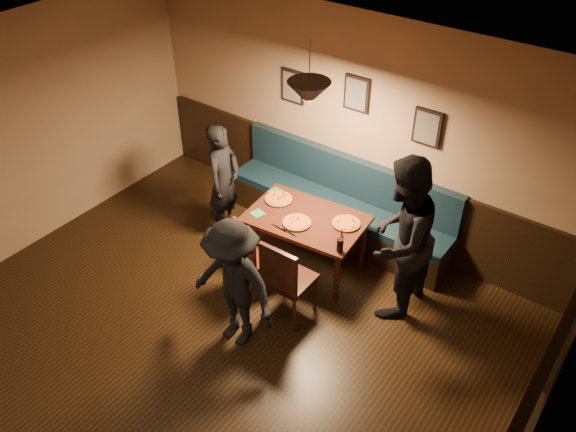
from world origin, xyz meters
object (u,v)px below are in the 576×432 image
(booth_bench, at_px, (338,201))
(diner_left, at_px, (224,181))
(dining_table, at_px, (305,242))
(tabasco_bottle, at_px, (342,232))
(chair_near_right, at_px, (290,278))
(soda_glass, at_px, (340,245))
(chair_near_left, at_px, (260,254))
(diner_right, at_px, (400,239))
(diner_front, at_px, (233,285))

(booth_bench, relative_size, diner_left, 1.99)
(dining_table, distance_m, diner_left, 1.29)
(diner_left, xyz_separation_m, tabasco_bottle, (1.73, -0.03, 0.02))
(chair_near_right, relative_size, soda_glass, 6.56)
(diner_left, distance_m, soda_glass, 1.86)
(chair_near_left, xyz_separation_m, tabasco_bottle, (0.72, 0.54, 0.29))
(dining_table, height_order, diner_right, diner_right)
(booth_bench, distance_m, tabasco_bottle, 1.01)
(chair_near_right, bearing_deg, booth_bench, 102.75)
(chair_near_right, relative_size, diner_front, 0.69)
(dining_table, distance_m, diner_front, 1.42)
(soda_glass, bearing_deg, booth_bench, 122.40)
(chair_near_right, xyz_separation_m, tabasco_bottle, (0.19, 0.70, 0.25))
(diner_front, height_order, tabasco_bottle, diner_front)
(booth_bench, relative_size, chair_near_right, 2.91)
(diner_left, distance_m, tabasco_bottle, 1.73)
(diner_front, bearing_deg, chair_near_left, 110.20)
(chair_near_right, height_order, soda_glass, chair_near_right)
(dining_table, relative_size, diner_front, 0.89)
(diner_front, relative_size, tabasco_bottle, 13.87)
(booth_bench, xyz_separation_m, dining_table, (0.03, -0.76, -0.14))
(chair_near_right, distance_m, diner_front, 0.70)
(chair_near_left, bearing_deg, diner_left, 169.30)
(chair_near_left, xyz_separation_m, diner_front, (0.29, -0.77, 0.27))
(chair_near_left, relative_size, tabasco_bottle, 8.81)
(chair_near_left, bearing_deg, chair_near_right, 2.79)
(tabasco_bottle, bearing_deg, dining_table, 174.40)
(diner_right, bearing_deg, chair_near_right, -47.41)
(booth_bench, xyz_separation_m, chair_near_right, (0.35, -1.50, 0.02))
(dining_table, xyz_separation_m, chair_near_right, (0.32, -0.75, 0.16))
(diner_left, height_order, diner_right, diner_right)
(diner_right, relative_size, soda_glass, 12.04)
(dining_table, xyz_separation_m, diner_front, (0.07, -1.36, 0.39))
(dining_table, xyz_separation_m, soda_glass, (0.62, -0.27, 0.44))
(chair_near_left, distance_m, chair_near_right, 0.56)
(diner_front, distance_m, tabasco_bottle, 1.38)
(diner_right, height_order, diner_front, diner_right)
(soda_glass, bearing_deg, chair_near_right, -122.93)
(dining_table, height_order, diner_front, diner_front)
(chair_near_left, relative_size, diner_left, 0.63)
(diner_right, bearing_deg, diner_left, -88.47)
(chair_near_left, distance_m, diner_front, 0.87)
(diner_front, bearing_deg, dining_table, 92.74)
(diner_left, xyz_separation_m, soda_glass, (1.84, -0.25, 0.04))
(booth_bench, height_order, diner_right, diner_right)
(chair_near_left, bearing_deg, tabasco_bottle, 55.72)
(dining_table, bearing_deg, tabasco_bottle, -11.27)
(chair_near_right, bearing_deg, diner_right, 41.55)
(booth_bench, distance_m, soda_glass, 1.26)
(dining_table, relative_size, soda_glass, 8.50)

